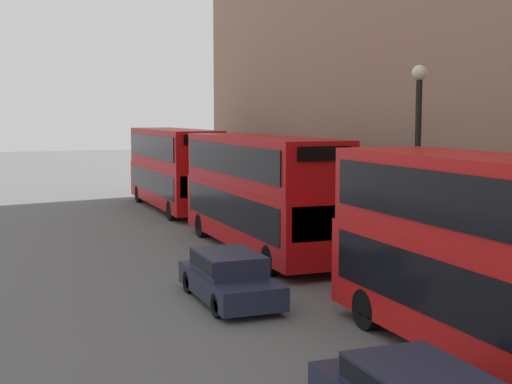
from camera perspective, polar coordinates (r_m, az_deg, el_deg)
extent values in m
cube|color=red|center=(15.14, 19.72, -8.49)|extent=(2.55, 10.55, 2.17)
cube|color=black|center=(15.08, 19.76, -7.53)|extent=(2.59, 9.71, 1.21)
cylinder|color=black|center=(17.65, 8.88, -9.25)|extent=(0.30, 1.00, 1.00)
cylinder|color=black|center=(18.83, 14.90, -8.39)|extent=(0.30, 1.00, 1.00)
cube|color=#B20C0F|center=(26.89, 0.28, -1.79)|extent=(2.55, 10.96, 2.18)
cube|color=#B20C0F|center=(26.69, 0.28, 2.49)|extent=(2.50, 10.74, 1.85)
cube|color=black|center=(26.86, 0.28, -1.24)|extent=(2.59, 10.09, 1.22)
cube|color=black|center=(26.68, 0.28, 2.69)|extent=(2.59, 10.09, 1.11)
cube|color=black|center=(21.89, 5.45, -2.51)|extent=(2.17, 0.06, 1.09)
cube|color=black|center=(21.67, 5.51, 3.08)|extent=(1.78, 0.06, 0.44)
cylinder|color=black|center=(23.09, 1.16, -5.49)|extent=(0.30, 1.00, 1.00)
cylinder|color=black|center=(24.01, 6.17, -5.07)|extent=(0.30, 1.00, 1.00)
cylinder|color=black|center=(30.31, -4.37, -2.70)|extent=(0.30, 1.00, 1.00)
cylinder|color=black|center=(31.01, -0.38, -2.48)|extent=(0.30, 1.00, 1.00)
cube|color=#B20C0F|center=(39.20, -6.61, 0.59)|extent=(2.55, 11.02, 2.05)
cube|color=#B20C0F|center=(39.06, -6.64, 3.55)|extent=(2.50, 10.80, 2.00)
cube|color=black|center=(39.18, -6.61, 0.95)|extent=(2.59, 10.14, 1.15)
cube|color=black|center=(39.06, -6.65, 3.70)|extent=(2.59, 10.14, 1.20)
cube|color=black|center=(33.91, -4.32, 0.44)|extent=(2.17, 0.06, 1.03)
cube|color=black|center=(33.76, -4.35, 4.18)|extent=(1.78, 0.06, 0.48)
cylinder|color=black|center=(35.27, -6.78, -1.47)|extent=(0.30, 1.00, 1.00)
cylinder|color=black|center=(35.88, -3.30, -1.30)|extent=(0.30, 1.00, 1.00)
cylinder|color=black|center=(42.83, -9.35, -0.15)|extent=(0.30, 1.00, 1.00)
cylinder|color=black|center=(43.34, -6.44, -0.04)|extent=(0.30, 1.00, 1.00)
cube|color=#1E2338|center=(19.94, -2.12, -7.39)|extent=(1.78, 4.28, 0.62)
cube|color=#1E2338|center=(19.91, -2.23, -5.65)|extent=(1.57, 2.35, 0.57)
cube|color=black|center=(19.90, -2.23, -5.57)|extent=(1.60, 2.23, 0.37)
cylinder|color=black|center=(18.49, -3.05, -9.04)|extent=(0.22, 0.64, 0.64)
cylinder|color=black|center=(19.01, 1.48, -8.61)|extent=(0.22, 0.64, 0.64)
cylinder|color=black|center=(21.03, -5.36, -7.18)|extent=(0.22, 0.64, 0.64)
cylinder|color=black|center=(21.49, -1.32, -6.87)|extent=(0.22, 0.64, 0.64)
cylinder|color=black|center=(21.26, 12.73, 0.38)|extent=(0.18, 0.18, 6.16)
sphere|color=beige|center=(21.19, 12.95, 9.30)|extent=(0.44, 0.44, 0.44)
cylinder|color=#26262D|center=(39.65, -3.36, -0.32)|extent=(0.36, 0.36, 1.36)
sphere|color=tan|center=(39.57, -3.37, 0.81)|extent=(0.22, 0.22, 0.22)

